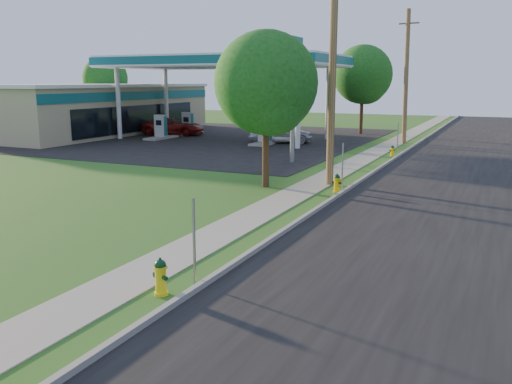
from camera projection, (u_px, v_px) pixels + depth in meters
ground_plane at (43, 371)px, 8.56m from camera, size 140.00×140.00×0.00m
road at (427, 240)px, 15.59m from camera, size 8.00×120.00×0.02m
curb at (297, 223)px, 17.23m from camera, size 0.15×120.00×0.15m
sidewalk at (247, 219)px, 17.96m from camera, size 1.50×120.00×0.03m
forecourt at (201, 138)px, 43.59m from camera, size 26.00×28.00×0.02m
utility_pole_mid at (333, 70)px, 22.92m from camera, size 1.40×0.32×9.80m
utility_pole_far at (406, 77)px, 38.94m from camera, size 1.40×0.32×9.50m
sign_post_near at (194, 242)px, 11.99m from camera, size 0.05×0.04×2.00m
sign_post_mid at (342, 167)px, 22.47m from camera, size 0.05×0.04×2.00m
sign_post_far at (398, 139)px, 33.31m from camera, size 0.05×0.04×2.00m
gas_canopy at (222, 63)px, 41.58m from camera, size 18.18×9.18×6.40m
fuel_pump_nw at (161, 130)px, 42.70m from camera, size 1.20×3.20×1.90m
fuel_pump_ne at (265, 134)px, 38.99m from camera, size 1.20×3.20×1.90m
fuel_pump_sw at (188, 126)px, 46.26m from camera, size 1.20×3.20×1.90m
fuel_pump_se at (286, 130)px, 42.54m from camera, size 1.20×3.20×1.90m
convenience_store at (93, 108)px, 47.69m from camera, size 10.40×22.40×4.25m
price_pylon at (293, 63)px, 29.32m from camera, size 0.34×2.04×6.85m
tree_verge at (267, 87)px, 22.53m from camera, size 4.36×4.36×6.60m
tree_lot at (364, 77)px, 45.75m from camera, size 4.97×4.97×7.54m
tree_back at (106, 80)px, 57.33m from camera, size 4.72×4.72×7.15m
hydrant_near at (160, 277)px, 11.52m from camera, size 0.43×0.38×0.83m
hydrant_mid at (337, 183)px, 22.25m from camera, size 0.41×0.36×0.78m
hydrant_far at (392, 151)px, 32.99m from camera, size 0.34×0.31×0.67m
car_red at (174, 127)px, 45.81m from camera, size 5.61×3.45×1.45m
car_silver at (280, 133)px, 39.79m from camera, size 4.99×3.51×1.58m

